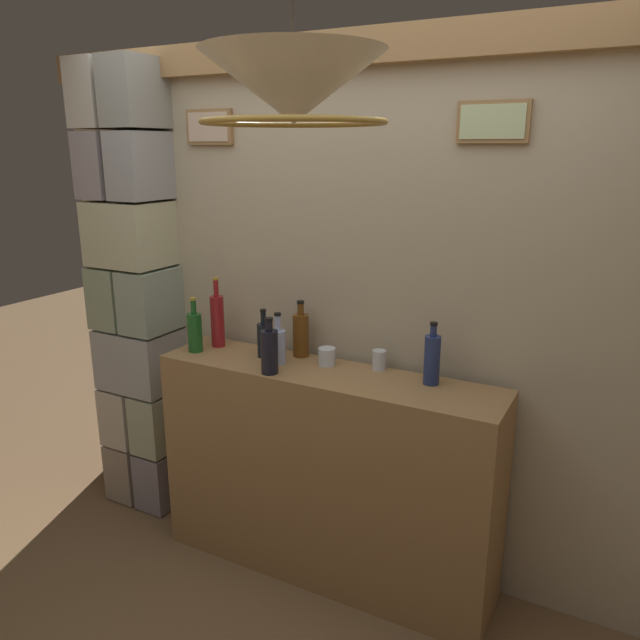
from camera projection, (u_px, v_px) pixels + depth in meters
name	position (u px, v px, depth m)	size (l,w,h in m)	color
panelled_rear_partition	(351.00, 296.00, 2.85)	(3.36, 0.15, 2.43)	#BCAD8E
stone_pillar	(139.00, 297.00, 3.29)	(0.42, 0.36, 2.37)	gray
bar_shelf_unit	(325.00, 474.00, 2.85)	(1.59, 0.37, 1.01)	#9E7547
liquor_bottle_vermouth	(195.00, 331.00, 2.96)	(0.07, 0.07, 0.27)	#1A5820
liquor_bottle_port	(264.00, 339.00, 2.88)	(0.06, 0.06, 0.23)	black
liquor_bottle_gin	(217.00, 320.00, 3.03)	(0.07, 0.07, 0.35)	maroon
liquor_bottle_rye	(432.00, 359.00, 2.54)	(0.07, 0.07, 0.27)	navy
liquor_bottle_rum	(301.00, 334.00, 2.89)	(0.08, 0.08, 0.27)	brown
liquor_bottle_sherry	(269.00, 350.00, 2.67)	(0.08, 0.08, 0.25)	black
liquor_bottle_amaro	(278.00, 345.00, 2.80)	(0.07, 0.07, 0.24)	#A8B5E5
glass_tumbler_rocks	(327.00, 357.00, 2.79)	(0.08, 0.08, 0.08)	silver
glass_tumbler_highball	(379.00, 360.00, 2.73)	(0.06, 0.06, 0.09)	silver
pendant_lamp	(293.00, 90.00, 1.66)	(0.51, 0.51, 0.61)	#EFE5C6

